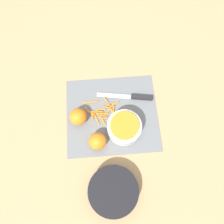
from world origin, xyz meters
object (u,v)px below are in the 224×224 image
at_px(knife, 135,97).
at_px(orange_right, 97,141).
at_px(orange_left, 78,117).
at_px(bowl_speckled, 124,128).
at_px(bowl_dark, 113,191).

bearing_deg(knife, orange_right, 56.65).
distance_m(orange_left, orange_right, 0.14).
height_order(bowl_speckled, orange_right, bowl_speckled).
relative_size(knife, orange_left, 3.48).
bearing_deg(knife, bowl_dark, 80.70).
xyz_separation_m(bowl_dark, knife, (-0.13, -0.40, -0.02)).
height_order(knife, orange_left, orange_left).
relative_size(bowl_speckled, bowl_dark, 0.73).
relative_size(orange_left, orange_right, 1.02).
bearing_deg(orange_left, bowl_dark, 112.10).
height_order(bowl_dark, orange_left, orange_left).
distance_m(bowl_speckled, orange_right, 0.13).
bearing_deg(knife, bowl_speckled, 75.43).
distance_m(bowl_speckled, orange_left, 0.20).
bearing_deg(bowl_speckled, knife, -113.58).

